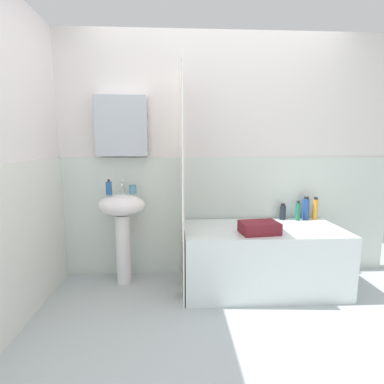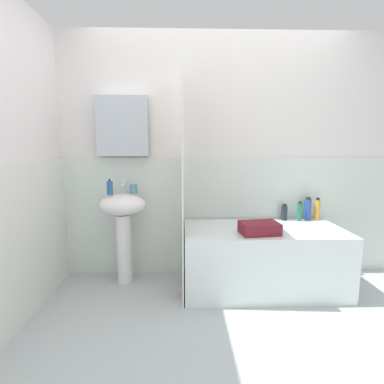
{
  "view_description": "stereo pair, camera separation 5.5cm",
  "coord_description": "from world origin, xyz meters",
  "px_view_note": "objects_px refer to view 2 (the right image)",
  "views": [
    {
      "loc": [
        -0.41,
        -1.68,
        1.31
      ],
      "look_at": [
        -0.28,
        0.8,
        0.92
      ],
      "focal_mm": 27.37,
      "sensor_mm": 36.0,
      "label": 1
    },
    {
      "loc": [
        -0.35,
        -1.68,
        1.31
      ],
      "look_at": [
        -0.28,
        0.8,
        0.92
      ],
      "focal_mm": 27.37,
      "sensor_mm": 36.0,
      "label": 2
    }
  ],
  "objects_px": {
    "soap_dispenser": "(110,188)",
    "towel_folded": "(259,228)",
    "sink": "(123,218)",
    "toothbrush_cup": "(134,189)",
    "bathtub": "(262,258)",
    "lotion_bottle": "(308,209)",
    "body_wash_bottle": "(317,209)",
    "shampoo_bottle": "(284,213)",
    "conditioner_bottle": "(299,212)"
  },
  "relations": [
    {
      "from": "soap_dispenser",
      "to": "lotion_bottle",
      "type": "bearing_deg",
      "value": 4.63
    },
    {
      "from": "sink",
      "to": "shampoo_bottle",
      "type": "relative_size",
      "value": 5.25
    },
    {
      "from": "lotion_bottle",
      "to": "soap_dispenser",
      "type": "bearing_deg",
      "value": -175.37
    },
    {
      "from": "bathtub",
      "to": "towel_folded",
      "type": "height_order",
      "value": "towel_folded"
    },
    {
      "from": "conditioner_bottle",
      "to": "body_wash_bottle",
      "type": "bearing_deg",
      "value": 7.43
    },
    {
      "from": "sink",
      "to": "body_wash_bottle",
      "type": "distance_m",
      "value": 1.92
    },
    {
      "from": "soap_dispenser",
      "to": "body_wash_bottle",
      "type": "relative_size",
      "value": 0.64
    },
    {
      "from": "sink",
      "to": "lotion_bottle",
      "type": "distance_m",
      "value": 1.83
    },
    {
      "from": "lotion_bottle",
      "to": "conditioner_bottle",
      "type": "relative_size",
      "value": 1.18
    },
    {
      "from": "toothbrush_cup",
      "to": "towel_folded",
      "type": "height_order",
      "value": "toothbrush_cup"
    },
    {
      "from": "bathtub",
      "to": "body_wash_bottle",
      "type": "height_order",
      "value": "body_wash_bottle"
    },
    {
      "from": "soap_dispenser",
      "to": "towel_folded",
      "type": "height_order",
      "value": "soap_dispenser"
    },
    {
      "from": "toothbrush_cup",
      "to": "lotion_bottle",
      "type": "distance_m",
      "value": 1.74
    },
    {
      "from": "shampoo_bottle",
      "to": "lotion_bottle",
      "type": "bearing_deg",
      "value": -0.52
    },
    {
      "from": "conditioner_bottle",
      "to": "shampoo_bottle",
      "type": "distance_m",
      "value": 0.15
    },
    {
      "from": "sink",
      "to": "toothbrush_cup",
      "type": "relative_size",
      "value": 10.38
    },
    {
      "from": "soap_dispenser",
      "to": "bathtub",
      "type": "distance_m",
      "value": 1.55
    },
    {
      "from": "soap_dispenser",
      "to": "towel_folded",
      "type": "relative_size",
      "value": 0.46
    },
    {
      "from": "soap_dispenser",
      "to": "sink",
      "type": "bearing_deg",
      "value": 14.03
    },
    {
      "from": "body_wash_bottle",
      "to": "conditioner_bottle",
      "type": "relative_size",
      "value": 1.16
    },
    {
      "from": "soap_dispenser",
      "to": "shampoo_bottle",
      "type": "distance_m",
      "value": 1.72
    },
    {
      "from": "sink",
      "to": "toothbrush_cup",
      "type": "bearing_deg",
      "value": 28.95
    },
    {
      "from": "lotion_bottle",
      "to": "shampoo_bottle",
      "type": "distance_m",
      "value": 0.24
    },
    {
      "from": "toothbrush_cup",
      "to": "body_wash_bottle",
      "type": "relative_size",
      "value": 0.36
    },
    {
      "from": "sink",
      "to": "body_wash_bottle",
      "type": "relative_size",
      "value": 3.77
    },
    {
      "from": "conditioner_bottle",
      "to": "lotion_bottle",
      "type": "bearing_deg",
      "value": 19.85
    },
    {
      "from": "toothbrush_cup",
      "to": "conditioner_bottle",
      "type": "bearing_deg",
      "value": 1.43
    },
    {
      "from": "toothbrush_cup",
      "to": "towel_folded",
      "type": "bearing_deg",
      "value": -18.83
    },
    {
      "from": "sink",
      "to": "body_wash_bottle",
      "type": "xyz_separation_m",
      "value": [
        1.92,
        0.12,
        0.05
      ]
    },
    {
      "from": "soap_dispenser",
      "to": "towel_folded",
      "type": "distance_m",
      "value": 1.39
    },
    {
      "from": "lotion_bottle",
      "to": "shampoo_bottle",
      "type": "xyz_separation_m",
      "value": [
        -0.24,
        0.0,
        -0.03
      ]
    },
    {
      "from": "towel_folded",
      "to": "shampoo_bottle",
      "type": "bearing_deg",
      "value": 51.08
    },
    {
      "from": "bathtub",
      "to": "towel_folded",
      "type": "xyz_separation_m",
      "value": [
        -0.08,
        -0.17,
        0.34
      ]
    },
    {
      "from": "toothbrush_cup",
      "to": "bathtub",
      "type": "distance_m",
      "value": 1.37
    },
    {
      "from": "body_wash_bottle",
      "to": "towel_folded",
      "type": "distance_m",
      "value": 0.83
    },
    {
      "from": "toothbrush_cup",
      "to": "lotion_bottle",
      "type": "height_order",
      "value": "toothbrush_cup"
    },
    {
      "from": "body_wash_bottle",
      "to": "lotion_bottle",
      "type": "height_order",
      "value": "lotion_bottle"
    },
    {
      "from": "sink",
      "to": "toothbrush_cup",
      "type": "height_order",
      "value": "toothbrush_cup"
    },
    {
      "from": "soap_dispenser",
      "to": "bathtub",
      "type": "height_order",
      "value": "soap_dispenser"
    },
    {
      "from": "toothbrush_cup",
      "to": "towel_folded",
      "type": "distance_m",
      "value": 1.22
    },
    {
      "from": "soap_dispenser",
      "to": "toothbrush_cup",
      "type": "bearing_deg",
      "value": 21.67
    },
    {
      "from": "body_wash_bottle",
      "to": "toothbrush_cup",
      "type": "bearing_deg",
      "value": -177.94
    },
    {
      "from": "sink",
      "to": "soap_dispenser",
      "type": "bearing_deg",
      "value": -165.97
    },
    {
      "from": "body_wash_bottle",
      "to": "lotion_bottle",
      "type": "relative_size",
      "value": 0.98
    },
    {
      "from": "sink",
      "to": "body_wash_bottle",
      "type": "height_order",
      "value": "sink"
    },
    {
      "from": "bathtub",
      "to": "lotion_bottle",
      "type": "xyz_separation_m",
      "value": [
        0.52,
        0.29,
        0.4
      ]
    },
    {
      "from": "toothbrush_cup",
      "to": "bathtub",
      "type": "height_order",
      "value": "toothbrush_cup"
    },
    {
      "from": "body_wash_bottle",
      "to": "soap_dispenser",
      "type": "bearing_deg",
      "value": -175.87
    },
    {
      "from": "bathtub",
      "to": "body_wash_bottle",
      "type": "distance_m",
      "value": 0.78
    },
    {
      "from": "bathtub",
      "to": "sink",
      "type": "bearing_deg",
      "value": 173.09
    }
  ]
}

